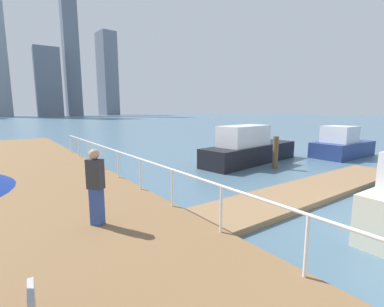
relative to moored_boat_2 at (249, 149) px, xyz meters
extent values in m
plane|color=slate|center=(-4.85, 8.42, -0.83)|extent=(300.00, 300.00, 0.00)
cube|color=#93704C|center=(-2.44, -5.33, -0.74)|extent=(11.80, 2.00, 0.18)
cylinder|color=white|center=(-8.00, -8.49, 0.09)|extent=(0.06, 0.06, 1.05)
cylinder|color=white|center=(-8.00, -6.48, 0.09)|extent=(0.06, 0.06, 1.05)
cylinder|color=white|center=(-8.00, -4.47, 0.09)|extent=(0.06, 0.06, 1.05)
cylinder|color=white|center=(-8.00, -2.45, 0.09)|extent=(0.06, 0.06, 1.05)
cylinder|color=white|center=(-8.00, -0.44, 0.09)|extent=(0.06, 0.06, 1.05)
cylinder|color=white|center=(-8.00, 1.58, 0.09)|extent=(0.06, 0.06, 1.05)
cylinder|color=white|center=(-8.00, 3.59, 0.09)|extent=(0.06, 0.06, 1.05)
cylinder|color=white|center=(-8.00, 5.61, 0.09)|extent=(0.06, 0.06, 1.05)
cylinder|color=white|center=(-8.00, 7.62, 0.09)|extent=(0.06, 0.06, 1.05)
cylinder|color=white|center=(-8.00, -4.47, 0.62)|extent=(0.06, 24.18, 0.06)
cylinder|color=brown|center=(-0.03, -1.86, 0.02)|extent=(0.29, 0.29, 1.70)
cylinder|color=#473826|center=(-1.59, 0.20, 0.16)|extent=(0.33, 0.33, 1.99)
cube|color=black|center=(0.20, 0.03, -0.31)|extent=(7.25, 2.79, 1.05)
cube|color=white|center=(-0.52, -0.07, 0.79)|extent=(3.34, 1.90, 1.14)
cube|color=navy|center=(6.62, -2.14, -0.34)|extent=(4.56, 2.16, 0.98)
cube|color=white|center=(6.07, -2.14, 0.67)|extent=(1.75, 1.72, 1.04)
cube|color=#334C99|center=(-10.06, -4.48, 0.00)|extent=(0.33, 0.34, 0.87)
cube|color=#333338|center=(-10.06, -4.48, 0.78)|extent=(0.40, 0.42, 0.69)
sphere|color=tan|center=(-10.06, -4.48, 1.24)|extent=(0.24, 0.24, 0.24)
cube|color=slate|center=(9.35, 126.50, 13.91)|extent=(10.59, 9.56, 29.48)
cube|color=slate|center=(20.80, 131.48, 34.08)|extent=(7.00, 8.94, 69.83)
cube|color=slate|center=(42.48, 144.84, 21.60)|extent=(8.78, 12.21, 44.87)
camera|label=1|loc=(-11.83, -10.69, 2.24)|focal=25.52mm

